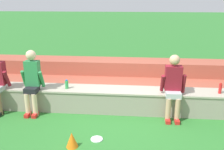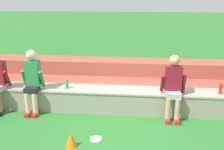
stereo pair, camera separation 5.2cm
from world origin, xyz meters
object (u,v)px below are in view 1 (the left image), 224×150
object	(u,v)px
person_center	(173,85)
water_bottle_mid_right	(220,88)
water_bottle_mid_left	(67,84)
person_left_of_center	(32,80)
frisbee	(97,139)
sports_cone	(72,140)

from	to	relation	value
person_center	water_bottle_mid_right	distance (m)	1.09
water_bottle_mid_left	person_center	bearing A→B (deg)	-4.79
person_left_of_center	person_center	size ratio (longest dim) A/B	1.03
water_bottle_mid_left	frisbee	world-z (taller)	water_bottle_mid_left
person_center	frisbee	xyz separation A→B (m)	(-1.53, -1.04, -0.78)
water_bottle_mid_right	person_center	bearing A→B (deg)	-168.93
person_center	water_bottle_mid_right	xyz separation A→B (m)	(1.07, 0.21, -0.12)
person_left_of_center	frisbee	distance (m)	2.08
frisbee	water_bottle_mid_left	bearing A→B (deg)	125.43
water_bottle_mid_right	sports_cone	bearing A→B (deg)	-153.16
person_left_of_center	frisbee	bearing A→B (deg)	-32.52
person_center	water_bottle_mid_right	bearing A→B (deg)	11.07
person_left_of_center	person_center	bearing A→B (deg)	0.12
person_left_of_center	person_center	xyz separation A→B (m)	(3.16, 0.01, -0.02)
water_bottle_mid_left	person_left_of_center	bearing A→B (deg)	-164.18
sports_cone	frisbee	bearing A→B (deg)	33.63
person_center	frisbee	bearing A→B (deg)	-145.81
frisbee	person_left_of_center	bearing A→B (deg)	147.48
frisbee	water_bottle_mid_right	bearing A→B (deg)	25.69
frisbee	sports_cone	distance (m)	0.51
water_bottle_mid_right	sports_cone	world-z (taller)	water_bottle_mid_right
frisbee	person_center	bearing A→B (deg)	34.19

